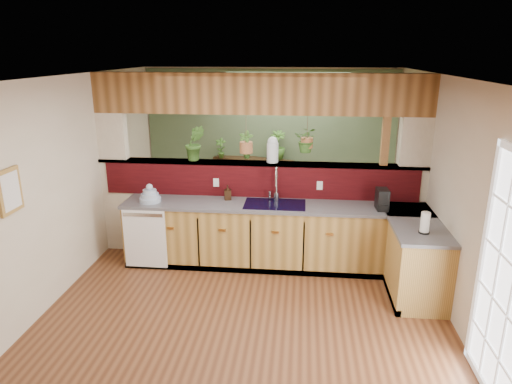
# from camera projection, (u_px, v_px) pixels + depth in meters

# --- Properties ---
(ground) EXTENTS (4.60, 7.00, 0.01)m
(ground) POSITION_uv_depth(u_px,v_px,m) (248.00, 300.00, 5.50)
(ground) COLOR brown
(ground) RESTS_ON ground
(ceiling) EXTENTS (4.60, 7.00, 0.01)m
(ceiling) POSITION_uv_depth(u_px,v_px,m) (247.00, 79.00, 4.73)
(ceiling) COLOR brown
(ceiling) RESTS_ON ground
(wall_back) EXTENTS (4.60, 0.02, 2.60)m
(wall_back) POSITION_uv_depth(u_px,v_px,m) (270.00, 140.00, 8.44)
(wall_back) COLOR beige
(wall_back) RESTS_ON ground
(wall_left) EXTENTS (0.02, 7.00, 2.60)m
(wall_left) POSITION_uv_depth(u_px,v_px,m) (53.00, 191.00, 5.34)
(wall_left) COLOR beige
(wall_left) RESTS_ON ground
(wall_right) EXTENTS (0.02, 7.00, 2.60)m
(wall_right) POSITION_uv_depth(u_px,v_px,m) (460.00, 204.00, 4.89)
(wall_right) COLOR beige
(wall_right) RESTS_ON ground
(pass_through_partition) EXTENTS (4.60, 0.21, 2.60)m
(pass_through_partition) POSITION_uv_depth(u_px,v_px,m) (261.00, 176.00, 6.43)
(pass_through_partition) COLOR beige
(pass_through_partition) RESTS_ON ground
(pass_through_ledge) EXTENTS (4.60, 0.21, 0.04)m
(pass_through_ledge) POSITION_uv_depth(u_px,v_px,m) (259.00, 163.00, 6.38)
(pass_through_ledge) COLOR brown
(pass_through_ledge) RESTS_ON ground
(header_beam) EXTENTS (4.60, 0.15, 0.55)m
(header_beam) POSITION_uv_depth(u_px,v_px,m) (259.00, 94.00, 6.10)
(header_beam) COLOR brown
(header_beam) RESTS_ON ground
(sage_backwall) EXTENTS (4.55, 0.02, 2.55)m
(sage_backwall) POSITION_uv_depth(u_px,v_px,m) (270.00, 140.00, 8.42)
(sage_backwall) COLOR #495F41
(sage_backwall) RESTS_ON ground
(countertop) EXTENTS (4.14, 1.52, 0.90)m
(countertop) POSITION_uv_depth(u_px,v_px,m) (318.00, 240.00, 6.11)
(countertop) COLOR olive
(countertop) RESTS_ON ground
(dishwasher) EXTENTS (0.58, 0.03, 0.82)m
(dishwasher) POSITION_uv_depth(u_px,v_px,m) (145.00, 239.00, 6.14)
(dishwasher) COLOR white
(dishwasher) RESTS_ON ground
(navy_sink) EXTENTS (0.82, 0.50, 0.18)m
(navy_sink) POSITION_uv_depth(u_px,v_px,m) (275.00, 210.00, 6.16)
(navy_sink) COLOR black
(navy_sink) RESTS_ON countertop
(french_door) EXTENTS (0.06, 1.02, 2.16)m
(french_door) POSITION_uv_depth(u_px,v_px,m) (504.00, 284.00, 3.73)
(french_door) COLOR white
(french_door) RESTS_ON ground
(framed_print) EXTENTS (0.04, 0.35, 0.45)m
(framed_print) POSITION_uv_depth(u_px,v_px,m) (10.00, 191.00, 4.50)
(framed_print) COLOR olive
(framed_print) RESTS_ON wall_left
(faucet) EXTENTS (0.21, 0.21, 0.49)m
(faucet) POSITION_uv_depth(u_px,v_px,m) (276.00, 183.00, 6.21)
(faucet) COLOR #B7B7B2
(faucet) RESTS_ON countertop
(dish_stack) EXTENTS (0.29, 0.29, 0.26)m
(dish_stack) POSITION_uv_depth(u_px,v_px,m) (150.00, 196.00, 6.21)
(dish_stack) COLOR #9DB0CB
(dish_stack) RESTS_ON countertop
(soap_dispenser) EXTENTS (0.11, 0.11, 0.21)m
(soap_dispenser) POSITION_uv_depth(u_px,v_px,m) (228.00, 192.00, 6.30)
(soap_dispenser) COLOR #362213
(soap_dispenser) RESTS_ON countertop
(coffee_maker) EXTENTS (0.15, 0.25, 0.27)m
(coffee_maker) POSITION_uv_depth(u_px,v_px,m) (382.00, 200.00, 5.90)
(coffee_maker) COLOR black
(coffee_maker) RESTS_ON countertop
(paper_towel) EXTENTS (0.12, 0.12, 0.26)m
(paper_towel) POSITION_uv_depth(u_px,v_px,m) (425.00, 223.00, 5.13)
(paper_towel) COLOR black
(paper_towel) RESTS_ON countertop
(glass_jar) EXTENTS (0.16, 0.16, 0.36)m
(glass_jar) POSITION_uv_depth(u_px,v_px,m) (273.00, 150.00, 6.30)
(glass_jar) COLOR silver
(glass_jar) RESTS_ON pass_through_ledge
(ledge_plant_left) EXTENTS (0.32, 0.29, 0.50)m
(ledge_plant_left) POSITION_uv_depth(u_px,v_px,m) (195.00, 143.00, 6.39)
(ledge_plant_left) COLOR #305A1F
(ledge_plant_left) RESTS_ON pass_through_ledge
(hanging_plant_a) EXTENTS (0.22, 0.18, 0.54)m
(hanging_plant_a) POSITION_uv_depth(u_px,v_px,m) (246.00, 136.00, 6.28)
(hanging_plant_a) COLOR brown
(hanging_plant_a) RESTS_ON header_beam
(hanging_plant_b) EXTENTS (0.37, 0.34, 0.46)m
(hanging_plant_b) POSITION_uv_depth(u_px,v_px,m) (307.00, 129.00, 6.17)
(hanging_plant_b) COLOR brown
(hanging_plant_b) RESTS_ON header_beam
(shelving_console) EXTENTS (1.52, 0.87, 0.98)m
(shelving_console) POSITION_uv_depth(u_px,v_px,m) (253.00, 184.00, 8.47)
(shelving_console) COLOR black
(shelving_console) RESTS_ON ground
(shelf_plant_a) EXTENTS (0.21, 0.15, 0.37)m
(shelf_plant_a) POSITION_uv_depth(u_px,v_px,m) (221.00, 148.00, 8.33)
(shelf_plant_a) COLOR #305A1F
(shelf_plant_a) RESTS_ON shelving_console
(shelf_plant_b) EXTENTS (0.32, 0.32, 0.52)m
(shelf_plant_b) POSITION_uv_depth(u_px,v_px,m) (277.00, 145.00, 8.20)
(shelf_plant_b) COLOR #305A1F
(shelf_plant_b) RESTS_ON shelving_console
(floor_plant) EXTENTS (0.81, 0.74, 0.76)m
(floor_plant) POSITION_uv_depth(u_px,v_px,m) (345.00, 212.00, 7.37)
(floor_plant) COLOR #305A1F
(floor_plant) RESTS_ON ground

